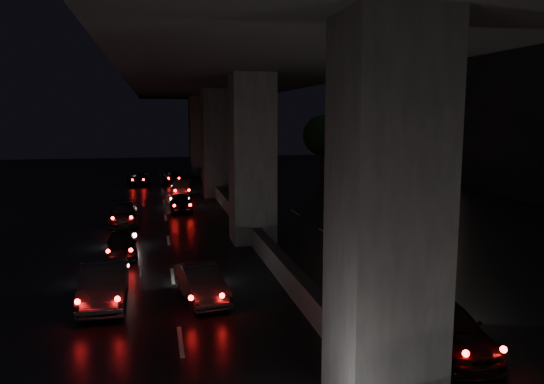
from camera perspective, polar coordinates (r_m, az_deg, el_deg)
name	(u,v)px	position (r m, az deg, el deg)	size (l,w,h in m)	color
ground	(276,270)	(21.13, 0.39, -8.37)	(120.00, 120.00, 0.00)	black
viaduct	(252,65)	(25.26, -2.20, 13.45)	(12.00, 80.00, 10.50)	#2F3032
median_barrier	(253,232)	(25.77, -2.10, -4.36)	(0.45, 70.00, 0.85)	#2F3032
building_right_far	(533,98)	(50.76, 26.24, 9.02)	(12.00, 22.00, 15.00)	black
tree_c	(400,144)	(35.39, 13.58, 5.00)	(3.80, 3.80, 6.12)	black
tree_d	(323,136)	(50.24, 5.52, 6.06)	(3.80, 3.80, 6.12)	black
streetlight_far	(364,121)	(40.80, 9.88, 7.55)	(2.52, 0.44, 9.00)	#2D2D33
car_3	(444,327)	(14.91, 18.03, -13.64)	(1.62, 3.99, 1.16)	black
car_4	(104,284)	(18.17, -17.63, -9.38)	(1.39, 3.99, 1.31)	black
car_5	(202,283)	(17.85, -7.57, -9.72)	(1.17, 3.36, 1.11)	black
car_6	(122,244)	(23.93, -15.85, -5.39)	(1.26, 3.13, 1.06)	black
car_7	(124,214)	(30.86, -15.66, -2.30)	(1.60, 3.93, 1.14)	black
car_8	(181,203)	(34.10, -9.77, -1.14)	(1.35, 3.34, 1.14)	black
car_9	(181,189)	(40.51, -9.77, 0.36)	(1.26, 3.60, 1.19)	#423D39
car_10	(173,177)	(48.66, -10.58, 1.57)	(1.77, 3.85, 1.07)	black
car_11	(139,179)	(48.10, -14.16, 1.40)	(1.82, 3.95, 1.10)	black
car_12	(234,173)	(51.86, -4.06, 2.10)	(1.30, 3.22, 1.10)	slate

